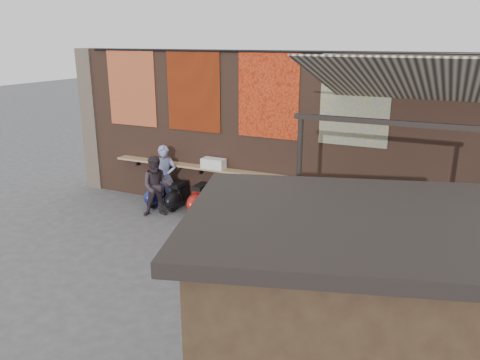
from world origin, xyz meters
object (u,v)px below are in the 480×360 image
at_px(scooter_stool_0, 157,193).
at_px(diner_left, 165,177).
at_px(scooter_stool_5, 265,211).
at_px(scooter_stool_9, 374,226).
at_px(shelf_box, 213,164).
at_px(scooter_stool_7, 319,217).
at_px(diner_right, 157,186).
at_px(scooter_stool_6, 289,213).
at_px(shopper_tan, 390,241).
at_px(scooter_stool_1, 177,196).
at_px(scooter_stool_8, 344,223).
at_px(shopper_grey, 474,254).
at_px(scooter_stool_2, 199,199).
at_px(scooter_stool_3, 221,203).
at_px(shopper_navy, 325,241).
at_px(scooter_stool_4, 243,207).

bearing_deg(scooter_stool_0, diner_left, -2.75).
height_order(scooter_stool_5, scooter_stool_9, scooter_stool_9).
bearing_deg(shelf_box, scooter_stool_7, -5.45).
relative_size(scooter_stool_9, diner_right, 0.54).
height_order(scooter_stool_0, scooter_stool_6, scooter_stool_6).
relative_size(scooter_stool_7, diner_left, 0.49).
relative_size(diner_left, shopper_tan, 0.91).
xyz_separation_m(scooter_stool_1, shopper_tan, (5.53, -1.83, 0.55)).
xyz_separation_m(scooter_stool_7, scooter_stool_8, (0.58, -0.05, -0.02)).
bearing_deg(scooter_stool_5, shopper_grey, -18.69).
distance_m(shelf_box, scooter_stool_7, 2.99).
distance_m(scooter_stool_2, scooter_stool_3, 0.64).
distance_m(scooter_stool_0, shopper_grey, 7.65).
relative_size(shelf_box, shopper_grey, 0.38).
relative_size(scooter_stool_3, diner_left, 0.45).
xyz_separation_m(scooter_stool_2, scooter_stool_6, (2.43, -0.07, 0.04)).
relative_size(scooter_stool_6, shopper_navy, 0.54).
height_order(shelf_box, scooter_stool_7, shelf_box).
height_order(scooter_stool_1, scooter_stool_3, scooter_stool_3).
bearing_deg(diner_right, scooter_stool_8, -25.48).
height_order(scooter_stool_2, shopper_navy, shopper_navy).
xyz_separation_m(shelf_box, scooter_stool_0, (-1.54, -0.29, -0.90)).
height_order(scooter_stool_2, scooter_stool_5, scooter_stool_2).
distance_m(scooter_stool_8, diner_left, 4.73).
bearing_deg(scooter_stool_3, scooter_stool_8, -0.50).
relative_size(shelf_box, shopper_navy, 0.38).
distance_m(diner_left, shopper_tan, 6.16).
bearing_deg(scooter_stool_3, scooter_stool_1, -179.95).
xyz_separation_m(scooter_stool_2, shopper_navy, (3.80, -2.09, 0.42)).
xyz_separation_m(scooter_stool_2, scooter_stool_7, (3.12, 0.01, 0.02)).
distance_m(diner_left, diner_right, 0.63).
bearing_deg(shelf_box, shopper_tan, -24.70).
height_order(scooter_stool_6, scooter_stool_8, scooter_stool_6).
distance_m(scooter_stool_4, scooter_stool_9, 3.12).
relative_size(scooter_stool_6, scooter_stool_8, 1.09).
relative_size(scooter_stool_0, scooter_stool_7, 0.91).
height_order(shopper_navy, shopper_grey, shopper_navy).
relative_size(scooter_stool_2, shopper_tan, 0.42).
xyz_separation_m(shelf_box, scooter_stool_6, (2.16, -0.35, -0.85)).
xyz_separation_m(scooter_stool_2, shopper_tan, (4.88, -1.84, 0.54)).
height_order(scooter_stool_1, scooter_stool_5, same).
relative_size(scooter_stool_8, shopper_tan, 0.43).
bearing_deg(diner_right, scooter_stool_4, -15.92).
xyz_separation_m(scooter_stool_8, scooter_stool_9, (0.64, 0.00, 0.02)).
xyz_separation_m(scooter_stool_1, scooter_stool_3, (1.29, 0.00, 0.00)).
relative_size(scooter_stool_7, scooter_stool_9, 0.99).
bearing_deg(scooter_stool_3, diner_left, -179.72).
relative_size(shopper_navy, shopper_grey, 1.00).
height_order(scooter_stool_5, diner_right, diner_right).
distance_m(scooter_stool_1, diner_left, 0.59).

